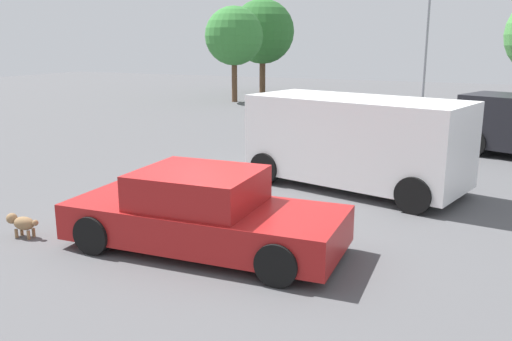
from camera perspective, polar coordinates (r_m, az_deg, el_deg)
ground_plane at (r=9.35m, az=-4.39°, el=-7.59°), size 80.00×80.00×0.00m
sedan_foreground at (r=8.92m, az=-5.60°, el=-4.55°), size 4.65×2.13×1.32m
dog at (r=10.35m, az=-23.47°, el=-5.08°), size 0.65×0.28×0.42m
van_white at (r=12.68m, az=10.53°, el=3.20°), size 5.29×3.23×2.11m
light_post_mid at (r=29.62m, az=17.68°, el=14.79°), size 0.44×0.44×6.40m
tree_back_center at (r=30.80m, az=-2.33°, el=13.97°), size 3.23×3.23×5.25m
tree_back_right at (r=36.48m, az=0.69°, el=14.42°), size 4.16×4.16×6.04m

